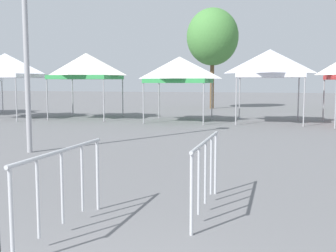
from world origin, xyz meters
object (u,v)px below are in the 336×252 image
Objects in this scene: canopy_tent_far_left at (270,64)px; tree_behind_tents_left at (213,37)px; canopy_tent_far_right at (5,66)px; crowd_barrier_near_person at (62,174)px; canopy_tent_right_of_center at (86,66)px; crowd_barrier_mid_lot at (206,161)px; canopy_tent_left_of_center at (180,70)px.

tree_behind_tents_left is at bearing 113.66° from canopy_tent_far_left.
canopy_tent_far_right is 1.59× the size of crowd_barrier_near_person.
canopy_tent_right_of_center is 16.34m from crowd_barrier_mid_lot.
crowd_barrier_mid_lot is (3.58, -13.44, -1.70)m from canopy_tent_left_of_center.
canopy_tent_left_of_center is 0.44× the size of tree_behind_tents_left.
tree_behind_tents_left is 25.03m from crowd_barrier_near_person.
tree_behind_tents_left reaches higher than canopy_tent_far_left.
canopy_tent_far_left is (9.15, 0.06, 0.04)m from canopy_tent_right_of_center.
crowd_barrier_mid_lot is at bearing -75.08° from canopy_tent_left_of_center.
crowd_barrier_mid_lot is at bearing -58.10° from canopy_tent_right_of_center.
tree_behind_tents_left is (0.02, 9.84, 2.52)m from canopy_tent_left_of_center.
tree_behind_tents_left is at bearing 62.15° from canopy_tent_right_of_center.
canopy_tent_right_of_center reaches higher than crowd_barrier_mid_lot.
canopy_tent_far_left is at bearing 4.74° from canopy_tent_far_right.
canopy_tent_far_right is 4.17m from canopy_tent_right_of_center.
canopy_tent_far_left is at bearing 81.81° from crowd_barrier_near_person.
canopy_tent_far_left is at bearing 87.61° from crowd_barrier_mid_lot.
canopy_tent_right_of_center is 1.00× the size of canopy_tent_far_left.
tree_behind_tents_left is at bearing 94.55° from crowd_barrier_near_person.
crowd_barrier_mid_lot is at bearing -92.39° from canopy_tent_far_left.
tree_behind_tents_left is at bearing 98.69° from crowd_barrier_mid_lot.
canopy_tent_right_of_center is 1.60× the size of crowd_barrier_mid_lot.
canopy_tent_left_of_center is 14.01m from crowd_barrier_mid_lot.
canopy_tent_far_left is at bearing 5.42° from canopy_tent_left_of_center.
canopy_tent_far_right is at bearing -130.68° from tree_behind_tents_left.
crowd_barrier_near_person is at bearing -51.92° from canopy_tent_far_right.
crowd_barrier_mid_lot is (12.61, -12.74, -1.96)m from canopy_tent_far_right.
crowd_barrier_near_person is at bearing -98.19° from canopy_tent_far_left.
canopy_tent_far_left reaches higher than crowd_barrier_mid_lot.
canopy_tent_right_of_center reaches higher than canopy_tent_left_of_center.
crowd_barrier_near_person is (6.97, -15.10, -1.93)m from canopy_tent_right_of_center.
canopy_tent_far_right reaches higher than canopy_tent_left_of_center.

